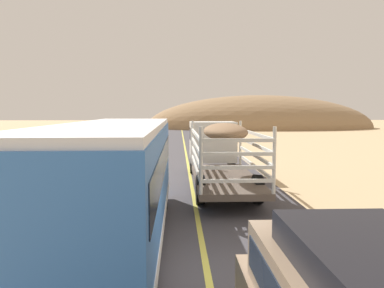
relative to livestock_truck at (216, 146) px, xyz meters
name	(u,v)px	position (x,y,z in m)	size (l,w,h in m)	color
ground_plane	(208,278)	(-1.29, -10.43, -1.79)	(240.00, 240.00, 0.00)	tan
road_surface	(208,278)	(-1.29, -10.43, -1.78)	(8.00, 120.00, 0.02)	#423F44
road_centre_line	(208,277)	(-1.29, -10.43, -1.77)	(0.16, 117.60, 0.00)	#D8CC4C
livestock_truck	(216,146)	(0.00, 0.00, 0.00)	(2.53, 9.70, 3.02)	silver
bus	(116,180)	(-3.57, -8.39, -0.04)	(2.54, 10.00, 3.21)	#3872C6
car_far	(198,133)	(0.52, 26.91, -1.10)	(1.80, 4.40, 1.46)	#8C7259
distant_hill	(259,128)	(14.63, 54.22, -1.79)	(46.09, 24.57, 13.17)	#957553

